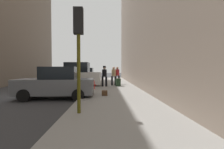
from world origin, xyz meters
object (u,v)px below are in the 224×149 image
(pedestrian_in_tan_coat, at_px, (114,75))
(duffel_bag, at_px, (105,93))
(fire_hydrant, at_px, (93,84))
(parked_silver_sedan, at_px, (84,75))
(parked_gray_coupe, at_px, (57,84))
(rolling_suitcase, at_px, (118,82))
(pedestrian_in_red_jacket, at_px, (117,75))
(parked_white_van, at_px, (76,76))
(traffic_light, at_px, (79,37))
(pedestrian_with_fedora, at_px, (104,75))

(pedestrian_in_tan_coat, height_order, duffel_bag, pedestrian_in_tan_coat)
(fire_hydrant, bearing_deg, parked_silver_sedan, 102.10)
(parked_gray_coupe, xyz_separation_m, pedestrian_in_tan_coat, (3.46, 6.23, 0.26))
(rolling_suitcase, distance_m, duffel_bag, 5.42)
(pedestrian_in_tan_coat, distance_m, duffel_bag, 6.17)
(fire_hydrant, xyz_separation_m, duffel_bag, (0.89, -3.10, -0.21))
(pedestrian_in_red_jacket, bearing_deg, parked_silver_sedan, 130.94)
(parked_white_van, height_order, traffic_light, traffic_light)
(parked_gray_coupe, xyz_separation_m, traffic_light, (1.85, -3.82, 1.91))
(parked_white_van, relative_size, duffel_bag, 10.60)
(parked_white_van, relative_size, pedestrian_with_fedora, 2.62)
(parked_gray_coupe, bearing_deg, pedestrian_in_tan_coat, 60.95)
(parked_gray_coupe, bearing_deg, traffic_light, -64.11)
(parked_silver_sedan, height_order, pedestrian_in_red_jacket, pedestrian_in_red_jacket)
(rolling_suitcase, bearing_deg, parked_gray_coupe, -124.91)
(fire_hydrant, bearing_deg, traffic_light, -89.60)
(parked_white_van, height_order, pedestrian_in_tan_coat, parked_white_van)
(parked_gray_coupe, distance_m, traffic_light, 4.66)
(traffic_light, bearing_deg, rolling_suitcase, 78.10)
(pedestrian_in_tan_coat, relative_size, duffel_bag, 3.89)
(pedestrian_in_red_jacket, relative_size, rolling_suitcase, 1.64)
(parked_gray_coupe, height_order, parked_white_van, parked_white_van)
(parked_gray_coupe, height_order, rolling_suitcase, parked_gray_coupe)
(pedestrian_in_tan_coat, bearing_deg, duffel_bag, -97.22)
(traffic_light, distance_m, pedestrian_in_red_jacket, 11.35)
(parked_white_van, xyz_separation_m, parked_silver_sedan, (0.00, 5.64, -0.18))
(parked_silver_sedan, distance_m, traffic_light, 15.72)
(pedestrian_with_fedora, relative_size, duffel_bag, 4.04)
(pedestrian_in_tan_coat, bearing_deg, pedestrian_with_fedora, -129.94)
(parked_silver_sedan, distance_m, pedestrian_in_tan_coat, 6.45)
(pedestrian_in_tan_coat, distance_m, pedestrian_with_fedora, 1.32)
(parked_white_van, distance_m, parked_silver_sedan, 5.64)
(parked_gray_coupe, distance_m, duffel_bag, 2.75)
(parked_gray_coupe, relative_size, parked_silver_sedan, 1.01)
(fire_hydrant, bearing_deg, pedestrian_in_red_jacket, 62.72)
(traffic_light, relative_size, duffel_bag, 8.18)
(fire_hydrant, bearing_deg, duffel_bag, -74.01)
(traffic_light, bearing_deg, fire_hydrant, 90.40)
(pedestrian_with_fedora, bearing_deg, rolling_suitcase, 11.42)
(parked_white_van, xyz_separation_m, rolling_suitcase, (3.81, -0.57, -0.54))
(parked_white_van, bearing_deg, traffic_light, -79.34)
(parked_silver_sedan, bearing_deg, parked_white_van, -90.00)
(traffic_light, xyz_separation_m, duffel_bag, (0.84, 3.98, -2.47))
(pedestrian_with_fedora, bearing_deg, fire_hydrant, -112.42)
(parked_white_van, height_order, pedestrian_in_red_jacket, parked_white_van)
(fire_hydrant, xyz_separation_m, traffic_light, (0.05, -7.08, 2.26))
(parked_white_van, distance_m, fire_hydrant, 3.35)
(pedestrian_in_tan_coat, distance_m, rolling_suitcase, 1.05)
(parked_silver_sedan, height_order, fire_hydrant, parked_silver_sedan)
(rolling_suitcase, bearing_deg, duffel_bag, -101.92)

